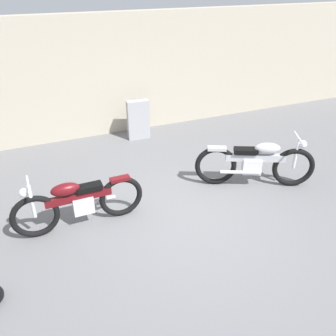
# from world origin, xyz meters

# --- Properties ---
(ground_plane) EXTENTS (40.00, 40.00, 0.00)m
(ground_plane) POSITION_xyz_m (0.00, 0.00, 0.00)
(ground_plane) COLOR slate
(building_wall) EXTENTS (18.00, 0.30, 2.80)m
(building_wall) POSITION_xyz_m (0.00, 4.06, 1.40)
(building_wall) COLOR #B2A893
(building_wall) RESTS_ON ground_plane
(stone_marker) EXTENTS (0.53, 0.24, 0.94)m
(stone_marker) POSITION_xyz_m (0.25, 3.37, 0.47)
(stone_marker) COLOR #9E9EA3
(stone_marker) RESTS_ON ground_plane
(motorcycle_maroon) EXTENTS (2.07, 0.58, 0.93)m
(motorcycle_maroon) POSITION_xyz_m (-1.69, 0.51, 0.45)
(motorcycle_maroon) COLOR black
(motorcycle_maroon) RESTS_ON ground_plane
(motorcycle_silver) EXTENTS (2.05, 1.11, 0.99)m
(motorcycle_silver) POSITION_xyz_m (1.58, 0.48, 0.48)
(motorcycle_silver) COLOR black
(motorcycle_silver) RESTS_ON ground_plane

